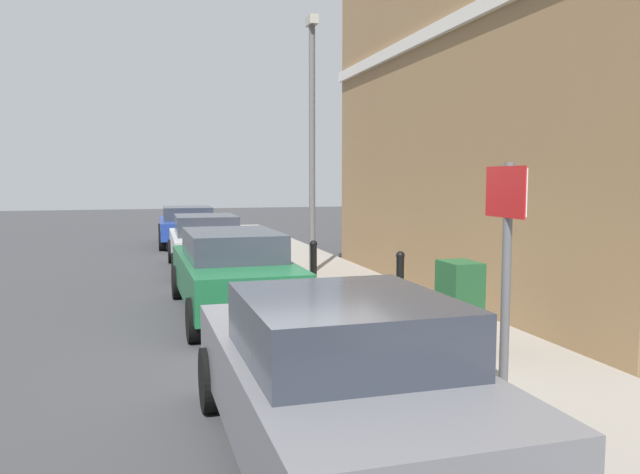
# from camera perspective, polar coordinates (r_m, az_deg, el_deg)

# --- Properties ---
(ground) EXTENTS (80.00, 80.00, 0.00)m
(ground) POSITION_cam_1_polar(r_m,az_deg,el_deg) (8.04, -1.16, -11.35)
(ground) COLOR #38383A
(sidewalk) EXTENTS (2.43, 30.00, 0.15)m
(sidewalk) POSITION_cam_1_polar(r_m,az_deg,el_deg) (14.19, 0.40, -3.66)
(sidewalk) COLOR gray
(sidewalk) RESTS_ON ground
(corner_building) EXTENTS (7.32, 10.50, 7.66)m
(corner_building) POSITION_cam_1_polar(r_m,az_deg,el_deg) (13.91, 23.75, 11.23)
(corner_building) COLOR olive
(corner_building) RESTS_ON ground
(car_grey) EXTENTS (1.87, 4.05, 1.43)m
(car_grey) POSITION_cam_1_polar(r_m,az_deg,el_deg) (5.08, 1.53, -12.71)
(car_grey) COLOR slate
(car_grey) RESTS_ON ground
(car_green) EXTENTS (1.85, 4.46, 1.42)m
(car_green) POSITION_cam_1_polar(r_m,az_deg,el_deg) (10.70, -8.00, -3.03)
(car_green) COLOR #195933
(car_green) RESTS_ON ground
(car_silver) EXTENTS (1.84, 4.19, 1.38)m
(car_silver) POSITION_cam_1_polar(r_m,az_deg,el_deg) (15.93, -10.35, -0.40)
(car_silver) COLOR #B7B7BC
(car_silver) RESTS_ON ground
(car_blue) EXTENTS (2.03, 4.27, 1.32)m
(car_blue) POSITION_cam_1_polar(r_m,az_deg,el_deg) (21.98, -11.98, 1.11)
(car_blue) COLOR navy
(car_blue) RESTS_ON ground
(utility_cabinet) EXTENTS (0.46, 0.61, 1.15)m
(utility_cabinet) POSITION_cam_1_polar(r_m,az_deg,el_deg) (7.93, 12.55, -6.62)
(utility_cabinet) COLOR #1E4C28
(utility_cabinet) RESTS_ON sidewalk
(bollard_near_cabinet) EXTENTS (0.14, 0.14, 1.04)m
(bollard_near_cabinet) POSITION_cam_1_polar(r_m,az_deg,el_deg) (9.80, 7.30, -4.09)
(bollard_near_cabinet) COLOR black
(bollard_near_cabinet) RESTS_ON sidewalk
(bollard_far_kerb) EXTENTS (0.14, 0.14, 1.04)m
(bollard_far_kerb) POSITION_cam_1_polar(r_m,az_deg,el_deg) (11.36, -0.59, -2.73)
(bollard_far_kerb) COLOR black
(bollard_far_kerb) RESTS_ON sidewalk
(street_sign) EXTENTS (0.08, 0.60, 2.30)m
(street_sign) POSITION_cam_1_polar(r_m,az_deg,el_deg) (5.64, 16.57, -1.52)
(street_sign) COLOR #59595B
(street_sign) RESTS_ON sidewalk
(lamppost) EXTENTS (0.20, 0.44, 5.72)m
(lamppost) POSITION_cam_1_polar(r_m,az_deg,el_deg) (14.24, -0.73, 9.41)
(lamppost) COLOR #59595B
(lamppost) RESTS_ON sidewalk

